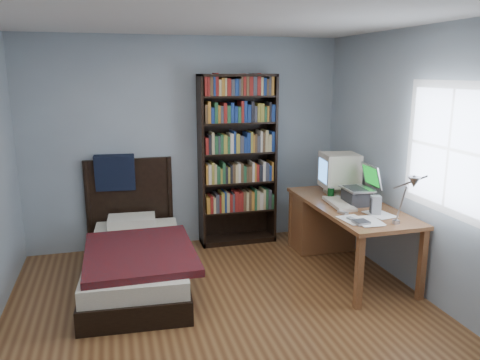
{
  "coord_description": "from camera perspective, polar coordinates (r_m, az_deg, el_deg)",
  "views": [
    {
      "loc": [
        -0.87,
        -3.45,
        2.09
      ],
      "look_at": [
        0.34,
        0.93,
        1.03
      ],
      "focal_mm": 35.0,
      "sensor_mm": 36.0,
      "label": 1
    }
  ],
  "objects": [
    {
      "name": "speaker",
      "position": [
        4.74,
        16.2,
        -2.97
      ],
      "size": [
        0.12,
        0.12,
        0.19
      ],
      "primitive_type": "cube",
      "rotation": [
        0.0,
        0.0,
        -0.32
      ],
      "color": "gray",
      "rests_on": "desk"
    },
    {
      "name": "phone_grey",
      "position": [
        4.52,
        13.45,
        -4.63
      ],
      "size": [
        0.06,
        0.1,
        0.02
      ],
      "primitive_type": "cube",
      "rotation": [
        0.0,
        0.0,
        0.17
      ],
      "color": "gray",
      "rests_on": "desk"
    },
    {
      "name": "keyboard",
      "position": [
        4.98,
        12.0,
        -2.84
      ],
      "size": [
        0.24,
        0.52,
        0.05
      ],
      "primitive_type": "cube",
      "rotation": [
        0.0,
        0.07,
        -0.1
      ],
      "color": "beige",
      "rests_on": "desk"
    },
    {
      "name": "phone_silver",
      "position": [
        4.7,
        12.41,
        -3.89
      ],
      "size": [
        0.08,
        0.12,
        0.02
      ],
      "primitive_type": "cube",
      "rotation": [
        0.0,
        0.0,
        0.33
      ],
      "color": "#BBBBC0",
      "rests_on": "desk"
    },
    {
      "name": "desk",
      "position": [
        5.55,
        10.72,
        -4.68
      ],
      "size": [
        0.75,
        1.72,
        0.73
      ],
      "color": "brown",
      "rests_on": "floor"
    },
    {
      "name": "mouse",
      "position": [
        5.23,
        11.88,
        -2.08
      ],
      "size": [
        0.06,
        0.11,
        0.04
      ],
      "primitive_type": "ellipsoid",
      "color": "silver",
      "rests_on": "desk"
    },
    {
      "name": "desk_lamp",
      "position": [
        4.1,
        20.18,
        -0.78
      ],
      "size": [
        0.21,
        0.45,
        0.54
      ],
      "color": "#99999E",
      "rests_on": "desk"
    },
    {
      "name": "bookshelf",
      "position": [
        5.68,
        -0.31,
        2.4
      ],
      "size": [
        0.93,
        0.3,
        2.06
      ],
      "color": "black",
      "rests_on": "floor"
    },
    {
      "name": "laptop",
      "position": [
        5.05,
        14.22,
        -1.6
      ],
      "size": [
        0.35,
        0.36,
        0.42
      ],
      "color": "#2D2D30",
      "rests_on": "desk"
    },
    {
      "name": "soda_can",
      "position": [
        5.19,
        11.01,
        -1.62
      ],
      "size": [
        0.07,
        0.07,
        0.13
      ],
      "primitive_type": "cylinder",
      "color": "#063211",
      "rests_on": "desk"
    },
    {
      "name": "external_drive",
      "position": [
        4.43,
        14.55,
        -5.03
      ],
      "size": [
        0.13,
        0.13,
        0.03
      ],
      "primitive_type": "cube",
      "rotation": [
        0.0,
        0.0,
        0.05
      ],
      "color": "gray",
      "rests_on": "desk"
    },
    {
      "name": "crt_monitor",
      "position": [
        5.42,
        11.91,
        1.13
      ],
      "size": [
        0.45,
        0.42,
        0.47
      ],
      "color": "beige",
      "rests_on": "desk"
    },
    {
      "name": "room",
      "position": [
        3.66,
        -0.86,
        -0.12
      ],
      "size": [
        4.2,
        4.24,
        2.5
      ],
      "color": "brown",
      "rests_on": "ground"
    },
    {
      "name": "bed",
      "position": [
        4.95,
        -12.61,
        -8.98
      ],
      "size": [
        1.08,
        2.06,
        1.16
      ],
      "color": "black",
      "rests_on": "floor"
    }
  ]
}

